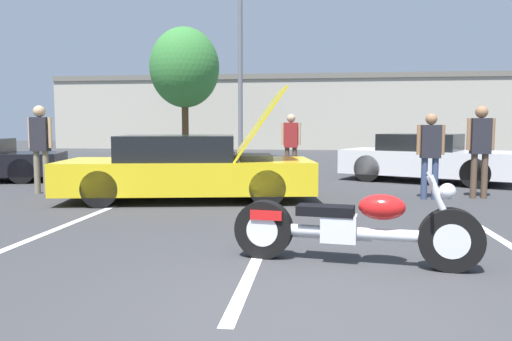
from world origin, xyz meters
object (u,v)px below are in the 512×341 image
tree_background (185,68)px  motorcycle (352,228)px  parked_car_mid_row (425,159)px  spectator_midground (40,141)px  show_car_hood_open (189,168)px  spectator_far_lot (430,149)px  spectator_near_motorcycle (291,140)px  light_pole (242,48)px  spectator_by_show_car (480,143)px

tree_background → motorcycle: 19.52m
parked_car_mid_row → spectator_midground: 9.05m
motorcycle → show_car_hood_open: (-2.80, 4.13, 0.22)m
spectator_midground → spectator_far_lot: spectator_midground is taller
show_car_hood_open → spectator_near_motorcycle: 4.42m
tree_background → parked_car_mid_row: tree_background is taller
parked_car_mid_row → spectator_near_motorcycle: spectator_near_motorcycle is taller
spectator_near_motorcycle → tree_background: bearing=119.3°
tree_background → spectator_far_lot: tree_background is taller
tree_background → show_car_hood_open: tree_background is taller
light_pole → spectator_far_lot: size_ratio=4.90×
spectator_midground → spectator_far_lot: size_ratio=1.11×
spectator_midground → spectator_near_motorcycle: bearing=35.6°
spectator_by_show_car → spectator_far_lot: spectator_by_show_car is taller
parked_car_mid_row → spectator_midground: spectator_midground is taller
spectator_by_show_car → spectator_far_lot: bearing=-165.5°
motorcycle → parked_car_mid_row: 8.24m
light_pole → motorcycle: size_ratio=3.23×
parked_car_mid_row → spectator_near_motorcycle: size_ratio=2.58×
spectator_by_show_car → spectator_far_lot: 1.02m
motorcycle → spectator_near_motorcycle: bearing=105.8°
spectator_midground → tree_background: bearing=92.2°
parked_car_mid_row → spectator_far_lot: size_ratio=2.70×
parked_car_mid_row → tree_background: bearing=156.4°
spectator_near_motorcycle → spectator_far_lot: spectator_near_motorcycle is taller
light_pole → spectator_far_lot: bearing=-62.2°
tree_background → parked_car_mid_row: 13.95m
motorcycle → spectator_far_lot: (1.79, 4.74, 0.60)m
show_car_hood_open → spectator_far_lot: 4.64m
show_car_hood_open → spectator_midground: show_car_hood_open is taller
light_pole → parked_car_mid_row: 9.44m
motorcycle → light_pole: bearing=111.3°
show_car_hood_open → parked_car_mid_row: 6.38m
light_pole → spectator_midground: light_pole is taller
parked_car_mid_row → spectator_by_show_car: (0.41, -2.90, 0.50)m
light_pole → show_car_hood_open: light_pole is taller
light_pole → parked_car_mid_row: light_pole is taller
spectator_far_lot → spectator_by_show_car: bearing=14.5°
light_pole → tree_background: 4.88m
show_car_hood_open → spectator_far_lot: show_car_hood_open is taller
spectator_by_show_car → spectator_midground: bearing=-177.4°
motorcycle → parked_car_mid_row: size_ratio=0.56×
spectator_near_motorcycle → spectator_far_lot: size_ratio=1.04×
spectator_midground → light_pole: bearing=74.3°
motorcycle → show_car_hood_open: show_car_hood_open is taller
motorcycle → spectator_midground: spectator_midground is taller
light_pole → spectator_midground: size_ratio=4.41×
show_car_hood_open → tree_background: bearing=95.5°
light_pole → parked_car_mid_row: (5.66, -6.51, -3.84)m
motorcycle → spectator_far_lot: 5.10m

